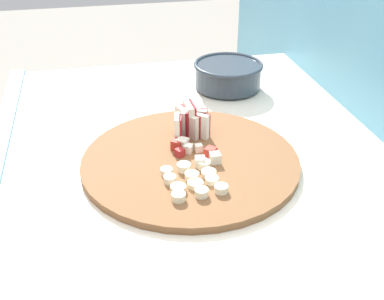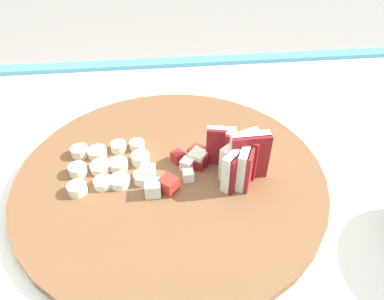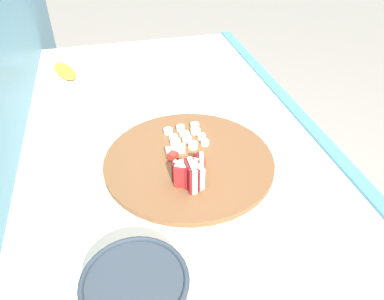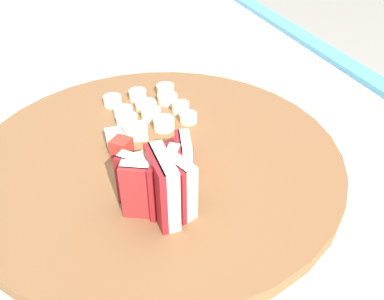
# 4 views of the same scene
# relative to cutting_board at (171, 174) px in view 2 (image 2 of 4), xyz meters

# --- Properties ---
(cutting_board) EXTENTS (0.43, 0.43, 0.01)m
(cutting_board) POSITION_rel_cutting_board_xyz_m (0.00, 0.00, 0.00)
(cutting_board) COLOR brown
(cutting_board) RESTS_ON tiled_countertop
(apple_wedge_fan) EXTENTS (0.08, 0.08, 0.07)m
(apple_wedge_fan) POSITION_rel_cutting_board_xyz_m (-0.09, 0.02, 0.04)
(apple_wedge_fan) COLOR maroon
(apple_wedge_fan) RESTS_ON cutting_board
(apple_dice_pile) EXTENTS (0.10, 0.09, 0.02)m
(apple_dice_pile) POSITION_rel_cutting_board_xyz_m (-0.02, 0.01, 0.02)
(apple_dice_pile) COLOR #A32323
(apple_dice_pile) RESTS_ON cutting_board
(banana_slice_rows) EXTENTS (0.12, 0.11, 0.01)m
(banana_slice_rows) POSITION_rel_cutting_board_xyz_m (0.08, -0.01, 0.01)
(banana_slice_rows) COLOR #F4EAC6
(banana_slice_rows) RESTS_ON cutting_board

